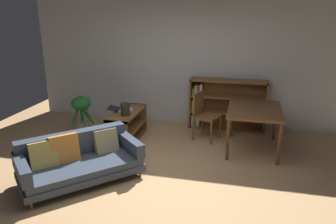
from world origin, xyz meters
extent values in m
plane|color=tan|center=(0.00, 0.00, 0.00)|extent=(8.16, 8.16, 0.00)
cube|color=silver|center=(0.00, 2.70, 1.35)|extent=(6.80, 0.10, 2.70)
cylinder|color=brown|center=(-0.22, 0.07, 0.05)|extent=(0.04, 0.04, 0.10)
cylinder|color=brown|center=(-1.32, -1.05, 0.05)|extent=(0.04, 0.04, 0.10)
cylinder|color=brown|center=(-0.73, 0.57, 0.05)|extent=(0.04, 0.04, 0.10)
cylinder|color=brown|center=(-1.83, -0.55, 0.05)|extent=(0.04, 0.04, 0.10)
cube|color=#384251|center=(-1.03, -0.24, 0.15)|extent=(1.80, 1.82, 0.10)
cube|color=#384251|center=(-1.03, -0.24, 0.25)|extent=(1.73, 1.74, 0.10)
cube|color=#384251|center=(-1.26, -0.01, 0.48)|extent=(1.29, 1.31, 0.36)
cube|color=#384251|center=(-0.47, 0.33, 0.41)|extent=(0.67, 0.66, 0.22)
cube|color=#384251|center=(-1.58, -0.81, 0.41)|extent=(0.67, 0.66, 0.22)
cube|color=tan|center=(-1.48, -0.46, 0.47)|extent=(0.42, 0.42, 0.40)
cube|color=orange|center=(-1.27, -0.24, 0.49)|extent=(0.44, 0.44, 0.43)
cube|color=tan|center=(-0.82, 0.23, 0.47)|extent=(0.40, 0.40, 0.38)
cube|color=brown|center=(-0.91, 1.95, 0.29)|extent=(0.44, 0.04, 0.57)
cube|color=brown|center=(-0.91, 0.85, 0.29)|extent=(0.44, 0.04, 0.57)
cube|color=brown|center=(-0.91, 1.40, 0.24)|extent=(0.44, 1.09, 0.04)
cube|color=brown|center=(-0.91, 1.40, 0.55)|extent=(0.44, 1.13, 0.04)
cube|color=brown|center=(-0.91, 1.40, 0.02)|extent=(0.44, 1.09, 0.04)
cube|color=silver|center=(-0.95, 1.46, 0.58)|extent=(0.27, 0.32, 0.02)
cube|color=black|center=(-1.17, 1.43, 0.61)|extent=(0.26, 0.31, 0.05)
cylinder|color=#2D2823|center=(-0.86, 1.20, 0.69)|extent=(0.17, 0.17, 0.22)
cylinder|color=slate|center=(-0.86, 1.20, 0.73)|extent=(0.09, 0.09, 0.01)
cylinder|color=#9E9389|center=(-1.91, 1.51, 0.11)|extent=(0.28, 0.28, 0.23)
cylinder|color=#287A33|center=(-1.78, 1.50, 0.50)|extent=(0.29, 0.08, 0.55)
cylinder|color=#287A33|center=(-1.85, 1.59, 0.39)|extent=(0.16, 0.20, 0.36)
cylinder|color=#287A33|center=(-1.94, 1.58, 0.48)|extent=(0.12, 0.18, 0.52)
cylinder|color=#287A33|center=(-2.03, 1.54, 0.45)|extent=(0.28, 0.09, 0.46)
cylinder|color=#287A33|center=(-2.00, 1.50, 0.51)|extent=(0.22, 0.09, 0.57)
cylinder|color=#287A33|center=(-1.95, 1.38, 0.49)|extent=(0.11, 0.30, 0.54)
cylinder|color=#287A33|center=(-1.84, 1.43, 0.49)|extent=(0.18, 0.20, 0.53)
ellipsoid|color=#287A33|center=(-1.91, 1.51, 0.64)|extent=(0.39, 0.39, 0.27)
cylinder|color=brown|center=(1.02, 2.07, 0.36)|extent=(0.06, 0.06, 0.72)
cylinder|color=brown|center=(1.02, 0.98, 0.36)|extent=(0.06, 0.06, 0.72)
cylinder|color=brown|center=(1.84, 2.07, 0.36)|extent=(0.06, 0.06, 0.72)
cylinder|color=brown|center=(1.84, 0.98, 0.36)|extent=(0.06, 0.06, 0.72)
cube|color=brown|center=(1.43, 1.52, 0.75)|extent=(0.92, 1.19, 0.05)
cylinder|color=brown|center=(0.81, 1.94, 0.22)|extent=(0.04, 0.04, 0.44)
cylinder|color=brown|center=(0.68, 1.56, 0.22)|extent=(0.04, 0.04, 0.44)
cylinder|color=brown|center=(0.45, 2.06, 0.22)|extent=(0.04, 0.04, 0.44)
cylinder|color=brown|center=(0.32, 1.68, 0.22)|extent=(0.04, 0.04, 0.44)
cube|color=brown|center=(0.57, 1.81, 0.46)|extent=(0.54, 0.55, 0.04)
cube|color=brown|center=(0.39, 1.87, 0.70)|extent=(0.16, 0.39, 0.44)
cube|color=brown|center=(0.14, 2.48, 0.53)|extent=(0.04, 0.33, 1.05)
cube|color=brown|center=(1.67, 2.48, 0.53)|extent=(0.04, 0.33, 1.05)
cube|color=brown|center=(0.91, 2.48, 1.03)|extent=(1.57, 0.33, 0.04)
cube|color=brown|center=(0.91, 2.48, 0.02)|extent=(1.57, 0.33, 0.04)
cube|color=brown|center=(0.91, 2.62, 0.53)|extent=(1.53, 0.04, 1.05)
cube|color=brown|center=(0.91, 2.48, 0.36)|extent=(1.53, 0.31, 0.04)
cube|color=brown|center=(0.91, 2.48, 0.69)|extent=(1.53, 0.31, 0.04)
cube|color=silver|center=(0.20, 2.46, 0.16)|extent=(0.04, 0.27, 0.24)
cube|color=#337F47|center=(0.25, 2.45, 0.15)|extent=(0.05, 0.24, 0.23)
cube|color=silver|center=(0.31, 2.45, 0.13)|extent=(0.06, 0.23, 0.20)
cube|color=gold|center=(0.20, 2.45, 0.48)|extent=(0.04, 0.23, 0.22)
cube|color=#993884|center=(0.25, 2.45, 0.45)|extent=(0.03, 0.22, 0.14)
cube|color=#993884|center=(0.30, 2.45, 0.47)|extent=(0.06, 0.21, 0.19)
cube|color=#337F47|center=(0.20, 2.46, 0.78)|extent=(0.04, 0.28, 0.15)
cube|color=gold|center=(0.26, 2.46, 0.81)|extent=(0.06, 0.28, 0.20)
cube|color=#993884|center=(0.31, 2.46, 0.82)|extent=(0.04, 0.27, 0.21)
cube|color=silver|center=(0.36, 2.45, 0.83)|extent=(0.04, 0.24, 0.23)
camera|label=1|loc=(1.24, -4.20, 2.49)|focal=35.39mm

